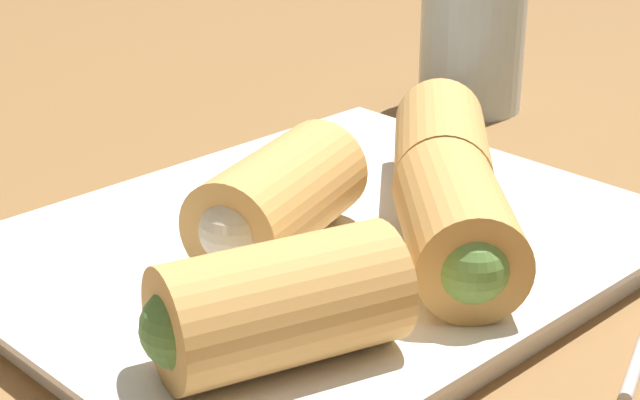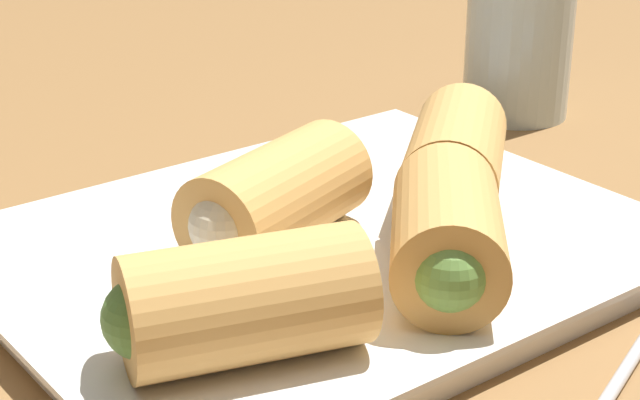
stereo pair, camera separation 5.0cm
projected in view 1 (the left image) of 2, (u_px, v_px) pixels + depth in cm
name	position (u px, v px, depth cm)	size (l,w,h in cm)	color
table_surface	(280.00, 326.00, 44.00)	(180.00, 140.00, 2.00)	olive
serving_plate	(320.00, 253.00, 46.31)	(28.23, 22.37, 1.50)	white
roll_front_left	(459.00, 230.00, 41.51)	(8.82, 9.09, 4.35)	#DBA356
roll_front_right	(268.00, 307.00, 35.86)	(9.39, 6.64, 4.35)	#DBA356
roll_back_left	(273.00, 202.00, 44.02)	(9.38, 6.78, 4.35)	#DBA356
roll_back_right	(442.00, 152.00, 49.37)	(9.13, 8.76, 4.35)	#DBA356
drinking_glass	(473.00, 30.00, 65.24)	(6.41, 6.41, 9.89)	silver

